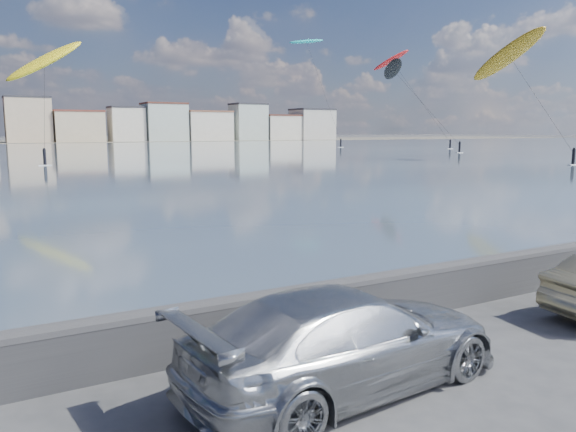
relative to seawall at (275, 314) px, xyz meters
name	(u,v)px	position (x,y,z in m)	size (l,w,h in m)	color
ground	(361,403)	(0.00, -2.70, -0.58)	(700.00, 700.00, 0.00)	#333335
bay_water	(8,155)	(0.00, 88.80, -0.58)	(500.00, 177.00, 0.00)	#364052
seawall	(275,314)	(0.00, 0.00, 0.00)	(400.00, 0.36, 1.08)	#28282B
car_silver	(346,339)	(0.10, -2.16, 0.21)	(2.23, 5.48, 1.59)	#A5A8AC
kitesurfer_6	(509,55)	(56.27, 41.90, 12.84)	(5.76, 15.75, 17.41)	#BF8C19
kitesurfer_8	(307,43)	(67.37, 110.45, 23.95)	(8.84, 16.78, 25.92)	#19BFBF
kitesurfer_9	(392,61)	(78.65, 92.27, 18.50)	(8.63, 18.62, 22.22)	red
kitesurfer_11	(44,62)	(4.06, 70.16, 11.95)	(10.07, 12.98, 16.17)	yellow
kitesurfer_16	(393,70)	(66.01, 76.45, 14.57)	(7.15, 19.94, 17.47)	black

